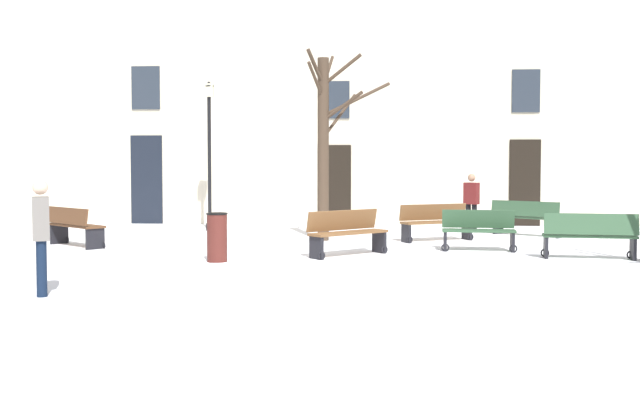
# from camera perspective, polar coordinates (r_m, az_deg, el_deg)

# --- Properties ---
(ground_plane) EXTENTS (34.25, 34.25, 0.00)m
(ground_plane) POSITION_cam_1_polar(r_m,az_deg,el_deg) (13.68, -0.56, -4.87)
(ground_plane) COLOR white
(building_facade) EXTENTS (21.41, 0.60, 8.41)m
(building_facade) POSITION_cam_1_polar(r_m,az_deg,el_deg) (22.65, 1.39, 8.93)
(building_facade) COLOR beige
(building_facade) RESTS_ON ground
(tree_near_facade) EXTENTS (1.97, 1.49, 4.50)m
(tree_near_facade) POSITION_cam_1_polar(r_m,az_deg,el_deg) (17.64, 0.41, 4.62)
(tree_near_facade) COLOR #423326
(tree_near_facade) RESTS_ON ground
(streetlamp) EXTENTS (0.30, 0.30, 4.10)m
(streetlamp) POSITION_cam_1_polar(r_m,az_deg,el_deg) (20.53, -8.55, 4.61)
(streetlamp) COLOR black
(streetlamp) RESTS_ON ground
(litter_bin) EXTENTS (0.40, 0.40, 0.92)m
(litter_bin) POSITION_cam_1_polar(r_m,az_deg,el_deg) (13.91, -7.96, -2.85)
(litter_bin) COLOR #4C1E19
(litter_bin) RESTS_ON ground
(bench_near_center_tree) EXTENTS (1.66, 1.49, 0.88)m
(bench_near_center_tree) POSITION_cam_1_polar(r_m,az_deg,el_deg) (17.22, -18.48, -1.90)
(bench_near_center_tree) COLOR #51331E
(bench_near_center_tree) RESTS_ON ground
(bench_back_to_back_right) EXTENTS (1.81, 1.24, 0.88)m
(bench_back_to_back_right) POSITION_cam_1_polar(r_m,az_deg,el_deg) (17.75, 8.95, -1.64)
(bench_back_to_back_right) COLOR brown
(bench_back_to_back_right) RESTS_ON ground
(bench_facing_shops) EXTENTS (1.61, 1.55, 0.91)m
(bench_facing_shops) POSITION_cam_1_polar(r_m,az_deg,el_deg) (14.71, 2.10, -2.47)
(bench_facing_shops) COLOR brown
(bench_facing_shops) RESTS_ON ground
(bench_near_lamp) EXTENTS (1.78, 0.67, 0.89)m
(bench_near_lamp) POSITION_cam_1_polar(r_m,az_deg,el_deg) (15.04, 20.12, -2.58)
(bench_near_lamp) COLOR #2D4C33
(bench_near_lamp) RESTS_ON ground
(bench_back_to_back_left) EXTENTS (1.56, 0.56, 0.86)m
(bench_back_to_back_left) POSITION_cam_1_polar(r_m,az_deg,el_deg) (15.88, 12.15, -2.29)
(bench_back_to_back_left) COLOR #2D4C33
(bench_back_to_back_left) RESTS_ON ground
(bench_by_litter_bin) EXTENTS (1.76, 1.51, 0.90)m
(bench_by_litter_bin) POSITION_cam_1_polar(r_m,az_deg,el_deg) (19.53, 15.72, -1.30)
(bench_by_litter_bin) COLOR #2D4C33
(bench_by_litter_bin) RESTS_ON ground
(person_near_bench) EXTENTS (0.36, 0.44, 1.61)m
(person_near_bench) POSITION_cam_1_polar(r_m,az_deg,el_deg) (10.86, -20.77, -2.32)
(person_near_bench) COLOR black
(person_near_bench) RESTS_ON ground
(person_by_shop_door) EXTENTS (0.44, 0.40, 1.58)m
(person_by_shop_door) POSITION_cam_1_polar(r_m,az_deg,el_deg) (20.25, 11.62, -0.01)
(person_by_shop_door) COLOR black
(person_by_shop_door) RESTS_ON ground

